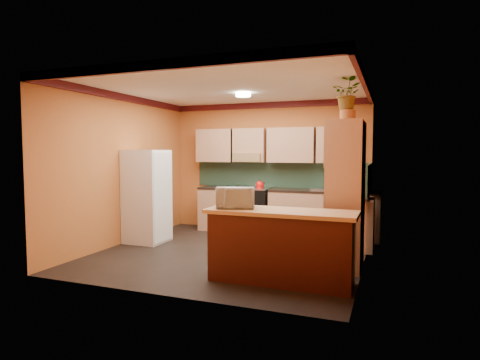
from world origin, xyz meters
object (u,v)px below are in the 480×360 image
at_px(breakfast_bar, 281,248).
at_px(fridge, 147,196).
at_px(microwave, 235,197).
at_px(base_cabinets_back, 285,213).
at_px(pantry, 346,195).
at_px(stove, 256,210).

bearing_deg(breakfast_bar, fridge, 154.83).
xyz_separation_m(fridge, breakfast_bar, (2.91, -1.37, -0.41)).
bearing_deg(microwave, base_cabinets_back, 72.30).
bearing_deg(breakfast_bar, pantry, 55.17).
relative_size(breakfast_bar, microwave, 3.60).
height_order(stove, microwave, microwave).
bearing_deg(fridge, base_cabinets_back, 35.62).
xyz_separation_m(stove, breakfast_bar, (1.32, -2.95, -0.02)).
distance_m(base_cabinets_back, pantry, 2.48).
bearing_deg(pantry, stove, 135.78).
height_order(pantry, breakfast_bar, pantry).
relative_size(pantry, breakfast_bar, 1.17).
bearing_deg(stove, pantry, -44.22).
bearing_deg(breakfast_bar, base_cabinets_back, 103.26).
xyz_separation_m(fridge, pantry, (3.60, -0.37, 0.20)).
distance_m(base_cabinets_back, fridge, 2.75).
bearing_deg(breakfast_bar, stove, 114.11).
height_order(base_cabinets_back, microwave, microwave).
height_order(fridge, microwave, fridge).
distance_m(base_cabinets_back, microwave, 3.02).
distance_m(fridge, pantry, 3.62).
xyz_separation_m(pantry, breakfast_bar, (-0.69, -0.99, -0.61)).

